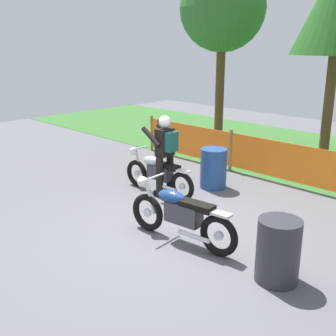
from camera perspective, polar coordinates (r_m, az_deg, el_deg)
ground at (r=7.12m, az=0.38°, el=-8.85°), size 24.00×24.00×0.02m
grass_verge at (r=12.30m, az=22.05°, el=1.12°), size 24.00×5.77×0.01m
barrier_fence at (r=9.64m, az=15.49°, el=0.97°), size 8.73×0.08×1.05m
tree_leftmost at (r=13.56m, az=7.53°, el=20.90°), size 2.63×2.63×5.42m
motorcycle_lead at (r=6.60m, az=1.69°, el=-6.40°), size 2.06×0.61×0.98m
motorcycle_trailing at (r=8.75m, az=-1.41°, el=-0.71°), size 1.92×0.56×0.91m
rider_trailing at (r=8.47m, az=-0.40°, el=2.31°), size 0.69×0.56×1.69m
oil_drum at (r=9.14m, az=6.27°, el=-0.03°), size 0.58×0.58×0.88m
spare_drum at (r=5.77m, az=14.93°, el=-10.95°), size 0.58×0.58×0.88m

